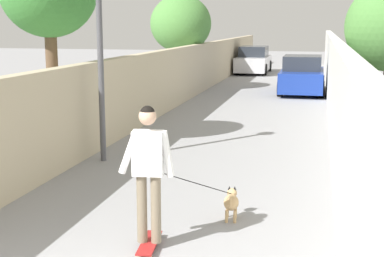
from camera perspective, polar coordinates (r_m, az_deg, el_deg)
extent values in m
plane|color=gray|center=(18.25, 5.86, 1.81)|extent=(80.00, 80.00, 0.00)
cube|color=tan|center=(16.73, -4.11, 4.48)|extent=(48.00, 0.30, 2.00)
cube|color=silver|center=(15.98, 14.61, 4.49)|extent=(48.00, 0.30, 2.35)
cylinder|color=#473523|center=(23.68, -1.15, 6.42)|extent=(0.23, 0.23, 2.05)
ellipsoid|color=#4C843D|center=(23.61, -1.17, 10.77)|extent=(2.57, 2.57, 2.39)
cylinder|color=brown|center=(12.88, -14.16, 4.36)|extent=(0.27, 0.27, 2.93)
cylinder|color=#4C4C51|center=(11.45, -9.42, 6.77)|extent=(0.12, 0.12, 4.12)
cube|color=maroon|center=(7.25, -4.41, -11.67)|extent=(0.82, 0.29, 0.02)
cylinder|color=beige|center=(7.53, -4.53, -11.13)|extent=(0.06, 0.04, 0.06)
cylinder|color=beige|center=(7.50, -3.46, -11.19)|extent=(0.06, 0.04, 0.06)
cylinder|color=beige|center=(7.02, -5.43, -12.81)|extent=(0.06, 0.04, 0.06)
cylinder|color=beige|center=(7.00, -4.28, -12.89)|extent=(0.06, 0.04, 0.06)
cylinder|color=#726651|center=(7.10, -5.19, -8.22)|extent=(0.14, 0.14, 0.89)
cylinder|color=#726651|center=(7.07, -3.74, -8.29)|extent=(0.14, 0.14, 0.89)
cube|color=white|center=(6.88, -4.56, -2.53)|extent=(0.26, 0.40, 0.56)
cylinder|color=white|center=(6.93, -6.51, -2.40)|extent=(0.12, 0.29, 0.58)
cylinder|color=white|center=(6.84, -2.58, -2.64)|extent=(0.11, 0.18, 0.59)
sphere|color=tan|center=(6.79, -4.61, 1.26)|extent=(0.22, 0.22, 0.22)
sphere|color=black|center=(6.78, -4.62, 1.58)|extent=(0.19, 0.19, 0.19)
ellipsoid|color=tan|center=(8.14, 4.07, -7.63)|extent=(0.37, 0.26, 0.22)
sphere|color=tan|center=(8.34, 4.15, -6.66)|extent=(0.15, 0.15, 0.15)
cone|color=black|center=(8.32, 3.88, -6.13)|extent=(0.06, 0.06, 0.06)
cone|color=black|center=(8.32, 4.43, -6.14)|extent=(0.06, 0.06, 0.06)
cylinder|color=tan|center=(8.30, 3.67, -8.54)|extent=(0.04, 0.04, 0.18)
cylinder|color=tan|center=(8.30, 4.50, -8.56)|extent=(0.04, 0.04, 0.18)
cylinder|color=tan|center=(8.09, 3.58, -9.06)|extent=(0.04, 0.04, 0.18)
cylinder|color=tan|center=(8.09, 4.44, -9.08)|extent=(0.04, 0.04, 0.18)
cylinder|color=tan|center=(7.90, 4.00, -7.59)|extent=(0.14, 0.04, 0.13)
cylinder|color=black|center=(7.49, 0.10, -5.57)|extent=(1.26, 0.87, 0.66)
cube|color=navy|center=(23.22, 11.28, 4.97)|extent=(4.00, 1.70, 0.80)
cube|color=#262B33|center=(23.16, 11.34, 6.65)|extent=(2.08, 1.50, 0.60)
cylinder|color=black|center=(24.51, 9.50, 4.77)|extent=(0.64, 0.22, 0.64)
cylinder|color=black|center=(24.47, 13.21, 4.62)|extent=(0.64, 0.22, 0.64)
cylinder|color=black|center=(22.05, 9.09, 4.12)|extent=(0.64, 0.22, 0.64)
cylinder|color=black|center=(22.00, 13.20, 3.95)|extent=(0.64, 0.22, 0.64)
cube|color=silver|center=(32.35, 6.37, 6.71)|extent=(4.40, 1.70, 0.80)
cube|color=#262B33|center=(32.31, 6.40, 7.91)|extent=(2.29, 1.50, 0.60)
cylinder|color=black|center=(33.81, 5.30, 6.49)|extent=(0.64, 0.22, 0.64)
cylinder|color=black|center=(33.63, 7.98, 6.41)|extent=(0.64, 0.22, 0.64)
cylinder|color=black|center=(31.12, 4.61, 6.14)|extent=(0.64, 0.22, 0.64)
cylinder|color=black|center=(30.93, 7.53, 6.05)|extent=(0.64, 0.22, 0.64)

